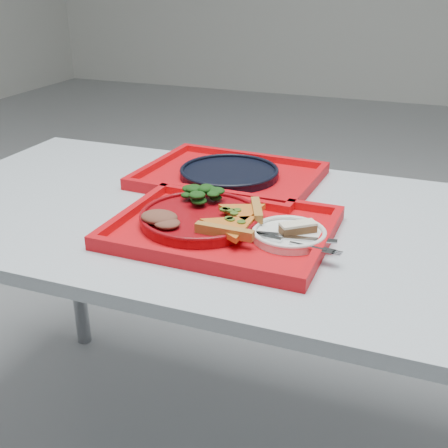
{
  "coord_description": "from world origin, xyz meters",
  "views": [
    {
      "loc": [
        0.38,
        -1.11,
        1.26
      ],
      "look_at": [
        0.0,
        -0.12,
        0.78
      ],
      "focal_mm": 45.0,
      "sensor_mm": 36.0,
      "label": 1
    }
  ],
  "objects_px": {
    "dinner_plate": "(200,219)",
    "tray_far": "(229,179)",
    "tray_main": "(222,231)",
    "navy_plate": "(229,174)",
    "dessert_bar": "(298,227)"
  },
  "relations": [
    {
      "from": "tray_far",
      "to": "tray_main",
      "type": "bearing_deg",
      "value": -68.75
    },
    {
      "from": "navy_plate",
      "to": "dinner_plate",
      "type": "bearing_deg",
      "value": -81.39
    },
    {
      "from": "tray_main",
      "to": "dinner_plate",
      "type": "height_order",
      "value": "dinner_plate"
    },
    {
      "from": "tray_far",
      "to": "dessert_bar",
      "type": "xyz_separation_m",
      "value": [
        0.26,
        -0.3,
        0.03
      ]
    },
    {
      "from": "dinner_plate",
      "to": "navy_plate",
      "type": "bearing_deg",
      "value": 98.61
    },
    {
      "from": "tray_main",
      "to": "tray_far",
      "type": "xyz_separation_m",
      "value": [
        -0.1,
        0.31,
        0.0
      ]
    },
    {
      "from": "navy_plate",
      "to": "dessert_bar",
      "type": "relative_size",
      "value": 3.43
    },
    {
      "from": "tray_main",
      "to": "navy_plate",
      "type": "bearing_deg",
      "value": 108.76
    },
    {
      "from": "tray_far",
      "to": "navy_plate",
      "type": "height_order",
      "value": "navy_plate"
    },
    {
      "from": "dinner_plate",
      "to": "tray_far",
      "type": "bearing_deg",
      "value": 98.61
    },
    {
      "from": "dinner_plate",
      "to": "navy_plate",
      "type": "xyz_separation_m",
      "value": [
        -0.05,
        0.3,
        -0.0
      ]
    },
    {
      "from": "tray_far",
      "to": "dinner_plate",
      "type": "bearing_deg",
      "value": -78.06
    },
    {
      "from": "dinner_plate",
      "to": "navy_plate",
      "type": "relative_size",
      "value": 1.0
    },
    {
      "from": "dinner_plate",
      "to": "dessert_bar",
      "type": "height_order",
      "value": "dessert_bar"
    },
    {
      "from": "tray_far",
      "to": "dessert_bar",
      "type": "relative_size",
      "value": 5.94
    }
  ]
}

